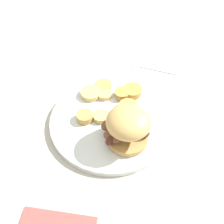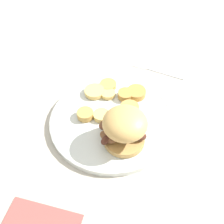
{
  "view_description": "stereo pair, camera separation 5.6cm",
  "coord_description": "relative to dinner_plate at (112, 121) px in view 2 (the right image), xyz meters",
  "views": [
    {
      "loc": [
        0.4,
        0.3,
        0.6
      ],
      "look_at": [
        0.0,
        0.0,
        0.04
      ],
      "focal_mm": 50.0,
      "sensor_mm": 36.0,
      "label": 1
    },
    {
      "loc": [
        0.37,
        0.34,
        0.6
      ],
      "look_at": [
        0.0,
        0.0,
        0.04
      ],
      "focal_mm": 50.0,
      "sensor_mm": 36.0,
      "label": 2
    }
  ],
  "objects": [
    {
      "name": "ground_plane",
      "position": [
        0.0,
        0.0,
        -0.01
      ],
      "size": [
        4.0,
        4.0,
        0.0
      ],
      "primitive_type": "plane",
      "color": "#B2A899"
    },
    {
      "name": "dinner_plate",
      "position": [
        0.0,
        0.0,
        0.0
      ],
      "size": [
        0.31,
        0.31,
        0.02
      ],
      "color": "silver",
      "rests_on": "ground_plane"
    },
    {
      "name": "sandwich",
      "position": [
        0.03,
        0.07,
        0.06
      ],
      "size": [
        0.1,
        0.12,
        0.09
      ],
      "color": "tan",
      "rests_on": "dinner_plate"
    },
    {
      "name": "potato_round_0",
      "position": [
        -0.1,
        -0.01,
        0.02
      ],
      "size": [
        0.05,
        0.05,
        0.02
      ],
      "primitive_type": "cylinder",
      "color": "#BC8942",
      "rests_on": "dinner_plate"
    },
    {
      "name": "potato_round_1",
      "position": [
        -0.03,
        -0.09,
        0.01
      ],
      "size": [
        0.05,
        0.05,
        0.01
      ],
      "primitive_type": "cylinder",
      "color": "#DBB766",
      "rests_on": "dinner_plate"
    },
    {
      "name": "potato_round_2",
      "position": [
        -0.05,
        0.01,
        0.01
      ],
      "size": [
        0.05,
        0.05,
        0.01
      ],
      "primitive_type": "cylinder",
      "color": "tan",
      "rests_on": "dinner_plate"
    },
    {
      "name": "potato_round_3",
      "position": [
        -0.05,
        -0.06,
        0.01
      ],
      "size": [
        0.04,
        0.04,
        0.01
      ],
      "primitive_type": "cylinder",
      "color": "#DBB766",
      "rests_on": "dinner_plate"
    },
    {
      "name": "potato_round_4",
      "position": [
        0.04,
        -0.05,
        0.02
      ],
      "size": [
        0.04,
        0.04,
        0.02
      ],
      "primitive_type": "cylinder",
      "color": "tan",
      "rests_on": "dinner_plate"
    },
    {
      "name": "potato_round_5",
      "position": [
        -0.08,
        -0.09,
        0.01
      ],
      "size": [
        0.04,
        0.04,
        0.01
      ],
      "primitive_type": "cylinder",
      "color": "tan",
      "rests_on": "dinner_plate"
    },
    {
      "name": "potato_round_6",
      "position": [
        -0.08,
        -0.03,
        0.02
      ],
      "size": [
        0.04,
        0.04,
        0.02
      ],
      "primitive_type": "cylinder",
      "color": "#BC8942",
      "rests_on": "dinner_plate"
    },
    {
      "name": "potato_round_7",
      "position": [
        0.01,
        -0.02,
        0.01
      ],
      "size": [
        0.04,
        0.04,
        0.01
      ],
      "primitive_type": "cylinder",
      "color": "#DBB766",
      "rests_on": "dinner_plate"
    },
    {
      "name": "fork",
      "position": [
        -0.24,
        -0.04,
        -0.01
      ],
      "size": [
        0.07,
        0.16,
        0.0
      ],
      "color": "silver",
      "rests_on": "ground_plane"
    }
  ]
}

